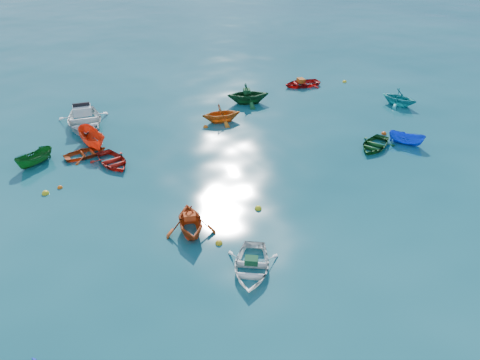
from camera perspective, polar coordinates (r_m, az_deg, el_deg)
ground at (r=22.68m, az=6.70°, el=-6.41°), size 160.00×160.00×0.00m
dinghy_white_near at (r=20.49m, az=1.36°, el=-10.96°), size 3.77×3.93×0.66m
dinghy_orange_w at (r=22.72m, az=-6.02°, el=-6.30°), size 3.23×3.47×1.49m
dinghy_green_e at (r=31.37m, az=16.00°, el=3.82°), size 3.56×3.13×0.61m
dinghy_cyan_se at (r=38.79m, az=18.70°, el=8.65°), size 3.06×3.30×1.43m
dinghy_red_nw at (r=30.70m, az=-18.25°, el=2.81°), size 2.63×1.91×0.54m
sampan_orange_n at (r=31.78m, az=-17.40°, el=3.95°), size 1.38×3.26×1.24m
dinghy_green_n at (r=37.15m, az=0.98°, el=9.34°), size 4.06×3.83×1.69m
dinghy_red_ne at (r=41.23m, az=7.51°, el=11.31°), size 3.55×2.85×0.66m
sampan_blue_far at (r=32.52m, az=19.52°, el=4.20°), size 1.90×2.44×0.89m
dinghy_red_far at (r=29.25m, az=-15.21°, el=1.89°), size 2.43×3.19×0.62m
dinghy_orange_far at (r=33.89m, az=-2.27°, el=7.12°), size 3.29×3.03×1.45m
sampan_green_far at (r=30.75m, az=-23.59°, el=1.75°), size 2.64×1.89×0.96m
motorboat_white at (r=34.95m, az=-18.37°, el=6.28°), size 4.59×5.66×1.63m
tarp_green_a at (r=20.26m, az=1.40°, el=-9.78°), size 0.71×0.69×0.27m
tarp_orange_a at (r=22.24m, az=-6.16°, el=-4.41°), size 0.68×0.59×0.28m
tarp_green_b at (r=36.78m, az=0.83°, el=10.79°), size 0.72×0.80×0.32m
tarp_orange_b at (r=41.03m, az=7.43°, el=11.95°), size 0.65×0.78×0.33m
buoy_ye_a at (r=24.18m, az=2.23°, el=-3.54°), size 0.37×0.37×0.37m
buoy_or_c at (r=27.73m, az=-21.08°, el=-0.91°), size 0.29×0.29×0.29m
buoy_ye_c at (r=21.91m, az=-2.58°, el=-7.74°), size 0.34×0.34×0.34m
buoy_or_d at (r=33.47m, az=17.13°, el=5.39°), size 0.35×0.35×0.35m
buoy_ye_d at (r=27.48m, az=-22.62°, el=-1.56°), size 0.39×0.39×0.39m
buoy_or_e at (r=33.07m, az=-4.23°, el=6.43°), size 0.33×0.33×0.33m
buoy_ye_e at (r=42.79m, az=12.61°, el=11.57°), size 0.37×0.37×0.37m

